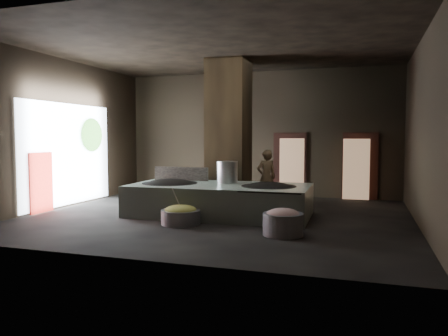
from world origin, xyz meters
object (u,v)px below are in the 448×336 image
(cook, at_px, (266,177))
(veg_basin, at_px, (181,217))
(stock_pot, at_px, (227,172))
(meat_basin, at_px, (283,224))
(hearth_platform, at_px, (219,200))
(wok_left, at_px, (170,186))
(wok_right, at_px, (269,190))

(cook, bearing_deg, veg_basin, 36.31)
(stock_pot, distance_m, veg_basin, 2.28)
(cook, distance_m, meat_basin, 4.43)
(hearth_platform, relative_size, wok_left, 3.17)
(hearth_platform, xyz_separation_m, meat_basin, (2.08, -1.87, -0.18))
(wok_left, bearing_deg, cook, 46.61)
(wok_right, bearing_deg, meat_basin, -69.20)
(wok_left, bearing_deg, meat_basin, -27.29)
(hearth_platform, relative_size, veg_basin, 5.04)
(hearth_platform, xyz_separation_m, wok_left, (-1.45, -0.05, 0.33))
(wok_right, xyz_separation_m, stock_pot, (-1.30, 0.50, 0.38))
(veg_basin, bearing_deg, meat_basin, -9.40)
(hearth_platform, height_order, wok_left, wok_left)
(hearth_platform, height_order, cook, cook)
(hearth_platform, relative_size, wok_right, 3.41)
(cook, bearing_deg, stock_pot, 32.75)
(wok_right, bearing_deg, cook, 103.98)
(wok_right, height_order, veg_basin, wok_right)
(stock_pot, height_order, meat_basin, stock_pot)
(cook, bearing_deg, meat_basin, 72.56)
(wok_left, bearing_deg, stock_pot, 21.80)
(stock_pot, xyz_separation_m, meat_basin, (2.03, -2.42, -0.89))
(cook, bearing_deg, hearth_platform, 36.63)
(stock_pot, height_order, veg_basin, stock_pot)
(wok_right, height_order, stock_pot, stock_pot)
(veg_basin, distance_m, meat_basin, 2.63)
(wok_right, distance_m, cook, 2.34)
(hearth_platform, relative_size, stock_pot, 7.67)
(meat_basin, bearing_deg, wok_right, 110.80)
(stock_pot, relative_size, meat_basin, 0.72)
(wok_right, height_order, meat_basin, wok_right)
(veg_basin, bearing_deg, hearth_platform, 70.40)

